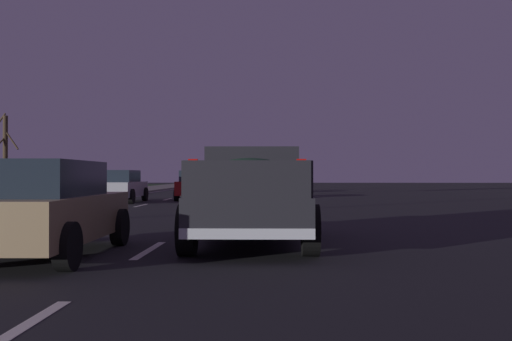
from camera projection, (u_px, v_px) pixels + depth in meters
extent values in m
plane|color=black|center=(191.00, 202.00, 28.11)|extent=(144.00, 144.00, 0.00)
cube|color=slate|center=(36.00, 201.00, 28.32)|extent=(108.00, 4.00, 0.12)
cube|color=silver|center=(14.00, 332.00, 4.90)|extent=(2.40, 0.14, 0.01)
cube|color=silver|center=(149.00, 250.00, 10.29)|extent=(2.40, 0.14, 0.01)
cube|color=silver|center=(197.00, 221.00, 16.82)|extent=(2.40, 0.14, 0.01)
cube|color=silver|center=(217.00, 209.00, 22.98)|extent=(2.40, 0.14, 0.01)
cube|color=silver|center=(230.00, 201.00, 29.90)|extent=(2.40, 0.14, 0.01)
cube|color=silver|center=(237.00, 196.00, 36.23)|extent=(2.40, 0.14, 0.01)
cube|color=silver|center=(242.00, 194.00, 41.27)|extent=(2.40, 0.14, 0.01)
cube|color=silver|center=(245.00, 191.00, 46.79)|extent=(2.40, 0.14, 0.01)
cube|color=silver|center=(249.00, 189.00, 53.37)|extent=(2.40, 0.14, 0.01)
cube|color=silver|center=(251.00, 188.00, 60.28)|extent=(2.40, 0.14, 0.01)
cube|color=silver|center=(253.00, 187.00, 66.71)|extent=(2.40, 0.14, 0.01)
cube|color=silver|center=(255.00, 186.00, 72.87)|extent=(2.40, 0.14, 0.01)
cube|color=silver|center=(256.00, 185.00, 78.65)|extent=(2.40, 0.14, 0.01)
cube|color=silver|center=(19.00, 234.00, 13.16)|extent=(2.40, 0.14, 0.01)
cube|color=silver|center=(96.00, 216.00, 18.92)|extent=(2.40, 0.14, 0.01)
cube|color=silver|center=(141.00, 205.00, 25.41)|extent=(2.40, 0.14, 0.01)
cube|color=silver|center=(168.00, 199.00, 31.82)|extent=(2.40, 0.14, 0.01)
cube|color=silver|center=(185.00, 195.00, 37.97)|extent=(2.40, 0.14, 0.01)
cube|color=silver|center=(195.00, 193.00, 43.10)|extent=(2.40, 0.14, 0.01)
cube|color=silver|center=(204.00, 191.00, 48.67)|extent=(2.40, 0.14, 0.01)
cube|color=silver|center=(211.00, 189.00, 54.23)|extent=(2.40, 0.14, 0.01)
cube|color=silver|center=(216.00, 188.00, 59.59)|extent=(2.40, 0.14, 0.01)
cube|color=silver|center=(222.00, 187.00, 66.14)|extent=(2.40, 0.14, 0.01)
cube|color=silver|center=(226.00, 186.00, 72.44)|extent=(2.40, 0.14, 0.01)
cube|color=silver|center=(229.00, 185.00, 77.50)|extent=(2.40, 0.14, 0.01)
cube|color=silver|center=(83.00, 202.00, 28.25)|extent=(108.00, 0.14, 0.01)
cube|color=#232328|center=(252.00, 208.00, 11.34)|extent=(5.42, 2.06, 0.60)
cube|color=#232328|center=(253.00, 170.00, 12.53)|extent=(2.18, 1.86, 0.90)
cube|color=#1E2833|center=(252.00, 167.00, 11.48)|extent=(0.05, 1.44, 0.50)
cube|color=#232328|center=(196.00, 179.00, 10.28)|extent=(3.02, 0.11, 0.56)
cube|color=#232328|center=(304.00, 179.00, 10.25)|extent=(3.02, 0.11, 0.56)
cube|color=#232328|center=(247.00, 179.00, 8.68)|extent=(0.10, 1.88, 0.56)
cube|color=silver|center=(247.00, 234.00, 8.68)|extent=(0.14, 2.00, 0.16)
cube|color=red|center=(193.00, 166.00, 8.71)|extent=(0.06, 0.14, 0.20)
cube|color=red|center=(301.00, 166.00, 8.68)|extent=(0.06, 0.14, 0.20)
ellipsoid|color=#193823|center=(250.00, 176.00, 10.26)|extent=(2.61, 1.55, 0.64)
sphere|color=silver|center=(231.00, 184.00, 10.77)|extent=(0.40, 0.40, 0.40)
sphere|color=beige|center=(267.00, 186.00, 9.66)|extent=(0.34, 0.34, 0.34)
cylinder|color=black|center=(209.00, 215.00, 13.14)|extent=(0.84, 0.28, 0.84)
cylinder|color=black|center=(298.00, 215.00, 13.10)|extent=(0.84, 0.28, 0.84)
cylinder|color=black|center=(187.00, 230.00, 9.57)|extent=(0.84, 0.28, 0.84)
cylinder|color=black|center=(311.00, 230.00, 9.54)|extent=(0.84, 0.28, 0.84)
cube|color=#9E845B|center=(42.00, 217.00, 9.53)|extent=(4.44, 1.89, 0.70)
cube|color=#1E2833|center=(36.00, 178.00, 9.29)|extent=(2.50, 1.63, 0.56)
cylinder|color=black|center=(24.00, 227.00, 11.03)|extent=(0.68, 0.22, 0.68)
cylinder|color=black|center=(120.00, 227.00, 11.02)|extent=(0.68, 0.22, 0.68)
cylinder|color=black|center=(67.00, 246.00, 8.03)|extent=(0.68, 0.22, 0.68)
cube|color=#B2B5BA|center=(120.00, 189.00, 28.29)|extent=(4.42, 1.85, 0.70)
cube|color=#1E2833|center=(119.00, 176.00, 28.05)|extent=(2.48, 1.61, 0.56)
cylinder|color=black|center=(109.00, 194.00, 29.80)|extent=(0.68, 0.22, 0.68)
cylinder|color=black|center=(145.00, 194.00, 29.77)|extent=(0.68, 0.22, 0.68)
cylinder|color=black|center=(92.00, 196.00, 26.81)|extent=(0.68, 0.22, 0.68)
cylinder|color=black|center=(131.00, 196.00, 26.78)|extent=(0.68, 0.22, 0.68)
cube|color=red|center=(108.00, 189.00, 26.14)|extent=(0.10, 1.51, 0.10)
cube|color=maroon|center=(198.00, 188.00, 31.18)|extent=(4.41, 1.82, 0.70)
cube|color=#1E2833|center=(198.00, 176.00, 30.93)|extent=(2.47, 1.60, 0.56)
cylinder|color=black|center=(185.00, 193.00, 32.69)|extent=(0.68, 0.22, 0.68)
cylinder|color=black|center=(218.00, 193.00, 32.65)|extent=(0.68, 0.22, 0.68)
cylinder|color=black|center=(177.00, 194.00, 29.70)|extent=(0.68, 0.22, 0.68)
cylinder|color=black|center=(212.00, 194.00, 29.66)|extent=(0.68, 0.22, 0.68)
cube|color=red|center=(193.00, 188.00, 29.03)|extent=(0.09, 1.51, 0.10)
cube|color=black|center=(218.00, 185.00, 41.44)|extent=(4.44, 1.90, 0.70)
cube|color=#1E2833|center=(218.00, 176.00, 41.19)|extent=(2.50, 1.64, 0.56)
cylinder|color=black|center=(207.00, 188.00, 42.94)|extent=(0.68, 0.22, 0.68)
cylinder|color=black|center=(232.00, 188.00, 42.93)|extent=(0.68, 0.22, 0.68)
cylinder|color=black|center=(203.00, 189.00, 39.94)|extent=(0.68, 0.22, 0.68)
cylinder|color=black|center=(230.00, 189.00, 39.94)|extent=(0.68, 0.22, 0.68)
cube|color=red|center=(216.00, 184.00, 39.29)|extent=(0.11, 1.51, 0.10)
cylinder|color=#423323|center=(5.00, 156.00, 34.76)|extent=(0.28, 0.28, 4.81)
cylinder|color=#423323|center=(5.00, 140.00, 35.29)|extent=(1.07, 0.67, 0.92)
cylinder|color=#423323|center=(0.00, 121.00, 34.77)|extent=(0.13, 0.71, 0.96)
cylinder|color=#423323|center=(12.00, 140.00, 34.63)|extent=(0.33, 0.94, 1.20)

